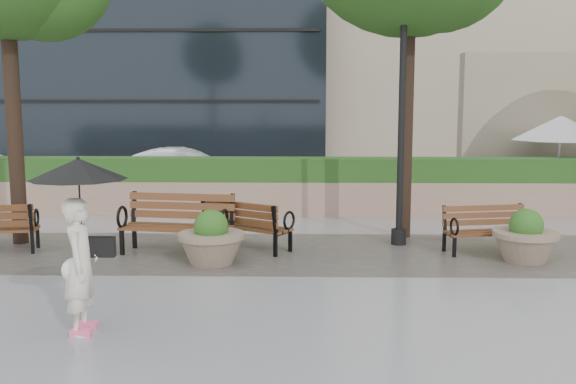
{
  "coord_description": "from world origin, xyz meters",
  "views": [
    {
      "loc": [
        0.07,
        -8.14,
        2.65
      ],
      "look_at": [
        -0.17,
        2.94,
        1.1
      ],
      "focal_mm": 40.0,
      "sensor_mm": 36.0,
      "label": 1
    }
  ],
  "objects_px": {
    "lamppost": "(401,139)",
    "pedestrian": "(80,228)",
    "bench_3": "(488,239)",
    "planter_left": "(211,243)",
    "car_right": "(184,172)",
    "bench_1": "(178,237)",
    "planter_right": "(525,241)",
    "bench_2": "(247,235)"
  },
  "relations": [
    {
      "from": "lamppost",
      "to": "pedestrian",
      "type": "relative_size",
      "value": 2.22
    },
    {
      "from": "bench_3",
      "to": "planter_left",
      "type": "bearing_deg",
      "value": 179.64
    },
    {
      "from": "planter_left",
      "to": "car_right",
      "type": "relative_size",
      "value": 0.27
    },
    {
      "from": "bench_1",
      "to": "lamppost",
      "type": "relative_size",
      "value": 0.45
    },
    {
      "from": "planter_right",
      "to": "car_right",
      "type": "xyz_separation_m",
      "value": [
        -7.09,
        7.45,
        0.33
      ]
    },
    {
      "from": "planter_right",
      "to": "pedestrian",
      "type": "distance_m",
      "value": 7.2
    },
    {
      "from": "bench_1",
      "to": "bench_2",
      "type": "bearing_deg",
      "value": 26.74
    },
    {
      "from": "bench_2",
      "to": "planter_right",
      "type": "bearing_deg",
      "value": -157.91
    },
    {
      "from": "car_right",
      "to": "pedestrian",
      "type": "distance_m",
      "value": 10.92
    },
    {
      "from": "pedestrian",
      "to": "bench_1",
      "type": "bearing_deg",
      "value": -8.21
    },
    {
      "from": "bench_2",
      "to": "bench_1",
      "type": "bearing_deg",
      "value": 50.55
    },
    {
      "from": "lamppost",
      "to": "car_right",
      "type": "bearing_deg",
      "value": 129.9
    },
    {
      "from": "bench_3",
      "to": "planter_right",
      "type": "bearing_deg",
      "value": -66.81
    },
    {
      "from": "planter_right",
      "to": "pedestrian",
      "type": "relative_size",
      "value": 0.53
    },
    {
      "from": "car_right",
      "to": "lamppost",
      "type": "bearing_deg",
      "value": -140.91
    },
    {
      "from": "bench_3",
      "to": "pedestrian",
      "type": "relative_size",
      "value": 0.81
    },
    {
      "from": "planter_left",
      "to": "pedestrian",
      "type": "bearing_deg",
      "value": -108.34
    },
    {
      "from": "car_right",
      "to": "bench_3",
      "type": "bearing_deg",
      "value": -136.5
    },
    {
      "from": "bench_3",
      "to": "lamppost",
      "type": "bearing_deg",
      "value": 145.77
    },
    {
      "from": "bench_1",
      "to": "bench_2",
      "type": "distance_m",
      "value": 1.24
    },
    {
      "from": "bench_3",
      "to": "bench_1",
      "type": "bearing_deg",
      "value": 170.7
    },
    {
      "from": "car_right",
      "to": "bench_1",
      "type": "bearing_deg",
      "value": -171.35
    },
    {
      "from": "planter_left",
      "to": "car_right",
      "type": "distance_m",
      "value": 7.95
    },
    {
      "from": "planter_left",
      "to": "planter_right",
      "type": "distance_m",
      "value": 5.23
    },
    {
      "from": "bench_3",
      "to": "car_right",
      "type": "height_order",
      "value": "car_right"
    },
    {
      "from": "bench_3",
      "to": "planter_right",
      "type": "xyz_separation_m",
      "value": [
        0.43,
        -0.64,
        0.11
      ]
    },
    {
      "from": "bench_2",
      "to": "planter_right",
      "type": "relative_size",
      "value": 1.63
    },
    {
      "from": "lamppost",
      "to": "planter_left",
      "type": "bearing_deg",
      "value": -154.97
    },
    {
      "from": "bench_3",
      "to": "planter_left",
      "type": "xyz_separation_m",
      "value": [
        -4.79,
        -0.91,
        0.11
      ]
    },
    {
      "from": "bench_1",
      "to": "planter_right",
      "type": "distance_m",
      "value": 5.94
    },
    {
      "from": "bench_1",
      "to": "pedestrian",
      "type": "bearing_deg",
      "value": -86.64
    },
    {
      "from": "car_right",
      "to": "planter_right",
      "type": "bearing_deg",
      "value": -137.24
    },
    {
      "from": "bench_3",
      "to": "pedestrian",
      "type": "xyz_separation_m",
      "value": [
        -5.83,
        -4.06,
        0.98
      ]
    },
    {
      "from": "bench_1",
      "to": "car_right",
      "type": "xyz_separation_m",
      "value": [
        -1.16,
        6.99,
        0.37
      ]
    },
    {
      "from": "bench_1",
      "to": "planter_right",
      "type": "bearing_deg",
      "value": 4.0
    },
    {
      "from": "planter_right",
      "to": "pedestrian",
      "type": "xyz_separation_m",
      "value": [
        -6.27,
        -3.43,
        0.88
      ]
    },
    {
      "from": "bench_2",
      "to": "bench_3",
      "type": "relative_size",
      "value": 1.08
    },
    {
      "from": "bench_2",
      "to": "planter_left",
      "type": "bearing_deg",
      "value": 99.1
    },
    {
      "from": "planter_left",
      "to": "pedestrian",
      "type": "xyz_separation_m",
      "value": [
        -1.05,
        -3.15,
        0.87
      ]
    },
    {
      "from": "planter_left",
      "to": "planter_right",
      "type": "height_order",
      "value": "planter_left"
    },
    {
      "from": "bench_1",
      "to": "car_right",
      "type": "height_order",
      "value": "car_right"
    },
    {
      "from": "lamppost",
      "to": "car_right",
      "type": "xyz_separation_m",
      "value": [
        -5.17,
        6.18,
        -1.31
      ]
    }
  ]
}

